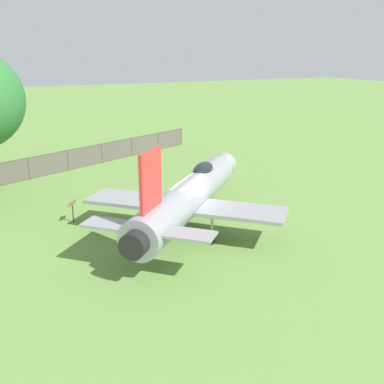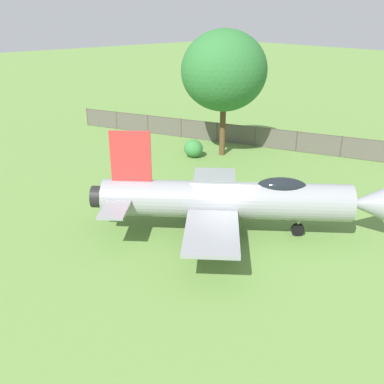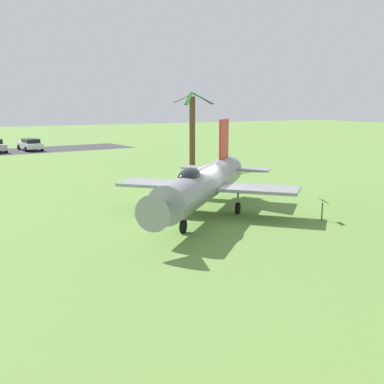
% 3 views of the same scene
% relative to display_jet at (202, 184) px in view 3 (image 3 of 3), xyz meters
% --- Properties ---
extents(ground_plane, '(200.00, 200.00, 0.00)m').
position_rel_display_jet_xyz_m(ground_plane, '(0.26, -0.26, -1.72)').
color(ground_plane, '#668E42').
extents(display_jet, '(10.95, 10.97, 4.79)m').
position_rel_display_jet_xyz_m(display_jet, '(0.00, 0.00, 0.00)').
color(display_jet, gray).
rests_on(display_jet, ground_plane).
extents(palm_tree, '(3.66, 4.07, 6.61)m').
position_rel_display_jet_xyz_m(palm_tree, '(18.02, -8.98, 1.63)').
color(palm_tree, brown).
rests_on(palm_tree, ground_plane).
extents(info_plaque, '(0.69, 0.57, 1.14)m').
position_rel_display_jet_xyz_m(info_plaque, '(-3.26, -4.95, -0.86)').
color(info_plaque, '#333333').
rests_on(info_plaque, ground_plane).
extents(parked_car_white, '(4.84, 2.52, 1.42)m').
position_rel_display_jet_xyz_m(parked_car_white, '(39.48, 1.70, -0.97)').
color(parked_car_white, silver).
rests_on(parked_car_white, ground_plane).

